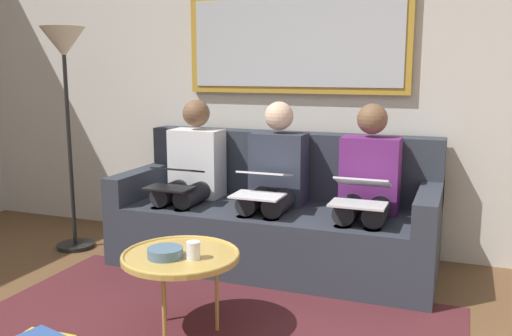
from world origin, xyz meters
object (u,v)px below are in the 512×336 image
at_px(laptop_white, 262,183).
at_px(standing_lamp, 65,67).
at_px(bowl, 165,253).
at_px(framed_mirror, 295,43).
at_px(coffee_table, 181,257).
at_px(person_right, 191,173).
at_px(laptop_black, 174,178).
at_px(laptop_silver, 361,192).
at_px(person_left, 367,187).
at_px(person_middle, 274,180).
at_px(couch, 277,219).
at_px(cup, 193,250).

relative_size(laptop_white, standing_lamp, 0.22).
distance_m(bowl, standing_lamp, 1.95).
bearing_deg(framed_mirror, coffee_table, 86.19).
distance_m(person_right, laptop_black, 0.25).
height_order(bowl, laptop_black, laptop_black).
bearing_deg(laptop_silver, framed_mirror, -47.36).
height_order(framed_mirror, person_left, framed_mirror).
relative_size(laptop_silver, person_middle, 0.31).
bearing_deg(person_right, person_middle, 180.00).
height_order(laptop_white, laptop_black, laptop_white).
distance_m(couch, person_middle, 0.31).
bearing_deg(laptop_white, framed_mirror, -90.00).
height_order(framed_mirror, laptop_black, framed_mirror).
bearing_deg(standing_lamp, framed_mirror, -157.07).
bearing_deg(laptop_white, laptop_black, 0.77).
relative_size(laptop_black, standing_lamp, 0.19).
height_order(framed_mirror, person_middle, framed_mirror).
bearing_deg(laptop_white, person_right, -20.77).
xyz_separation_m(framed_mirror, person_middle, (0.00, 0.46, -0.94)).
height_order(person_left, laptop_silver, person_left).
xyz_separation_m(laptop_silver, person_right, (1.28, -0.24, -0.02)).
bearing_deg(bowl, couch, -96.89).
relative_size(coffee_table, bowl, 3.38).
distance_m(cup, laptop_black, 1.14).
distance_m(coffee_table, bowl, 0.09).
relative_size(person_middle, standing_lamp, 0.69).
relative_size(person_middle, laptop_black, 3.54).
relative_size(couch, laptop_silver, 6.20).
xyz_separation_m(coffee_table, laptop_silver, (-0.75, -0.91, 0.21)).
xyz_separation_m(laptop_silver, standing_lamp, (2.19, -0.04, 0.75)).
height_order(person_right, standing_lamp, standing_lamp).
bearing_deg(laptop_black, framed_mirror, -132.10).
xyz_separation_m(person_middle, person_right, (0.64, 0.00, 0.00)).
xyz_separation_m(couch, coffee_table, (0.11, 1.22, 0.11)).
relative_size(person_left, laptop_white, 3.11).
height_order(person_middle, laptop_white, person_middle).
bearing_deg(couch, coffee_table, 84.98).
bearing_deg(person_left, cup, 61.23).
bearing_deg(coffee_table, cup, 156.38).
distance_m(couch, bowl, 1.30).
xyz_separation_m(person_right, standing_lamp, (0.91, 0.20, 0.76)).
bearing_deg(couch, cup, 89.40).
bearing_deg(laptop_white, coffee_table, 83.27).
distance_m(couch, cup, 1.27).
bearing_deg(framed_mirror, bowl, 84.69).
relative_size(couch, framed_mirror, 1.30).
xyz_separation_m(person_right, laptop_black, (0.00, 0.25, 0.02)).
bearing_deg(framed_mirror, laptop_black, 47.90).
height_order(cup, bowl, cup).
xyz_separation_m(coffee_table, person_middle, (-0.11, -1.15, 0.19)).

